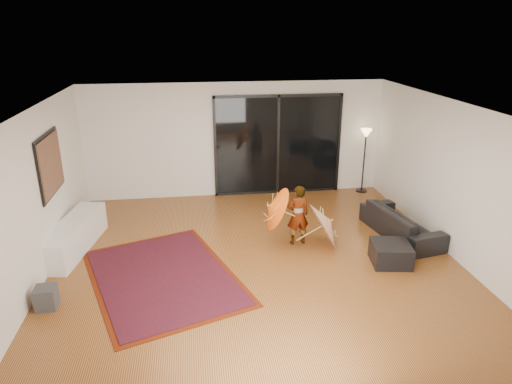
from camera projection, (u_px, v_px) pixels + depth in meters
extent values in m
plane|color=#9D5F2B|center=(257.00, 263.00, 7.96)|extent=(7.00, 7.00, 0.00)
plane|color=white|center=(257.00, 109.00, 7.02)|extent=(7.00, 7.00, 0.00)
plane|color=silver|center=(236.00, 140.00, 10.74)|extent=(7.00, 0.00, 7.00)
plane|color=silver|center=(311.00, 319.00, 4.24)|extent=(7.00, 0.00, 7.00)
plane|color=silver|center=(33.00, 202.00, 7.03)|extent=(0.00, 7.00, 7.00)
plane|color=silver|center=(456.00, 181.00, 7.95)|extent=(0.00, 7.00, 7.00)
cube|color=black|center=(278.00, 145.00, 10.89)|extent=(3.00, 0.04, 2.40)
cube|color=black|center=(279.00, 96.00, 10.47)|extent=(3.06, 0.06, 0.06)
cube|color=black|center=(277.00, 191.00, 11.28)|extent=(3.06, 0.06, 0.06)
cube|color=black|center=(278.00, 145.00, 10.88)|extent=(0.06, 0.06, 2.40)
cube|color=black|center=(50.00, 164.00, 7.86)|extent=(0.02, 1.28, 1.08)
cube|color=#215440|center=(51.00, 164.00, 7.86)|extent=(0.03, 1.18, 0.98)
cube|color=white|center=(74.00, 236.00, 8.36)|extent=(0.85, 2.05, 0.55)
cube|color=#424244|center=(46.00, 297.00, 6.67)|extent=(0.30, 0.30, 0.34)
cube|color=#541907|center=(163.00, 277.00, 7.53)|extent=(3.04, 3.56, 0.01)
cube|color=#641109|center=(163.00, 276.00, 7.52)|extent=(2.83, 3.36, 0.02)
imported|color=black|center=(401.00, 223.00, 8.91)|extent=(1.07, 1.99, 0.55)
cube|color=black|center=(391.00, 253.00, 7.92)|extent=(0.74, 0.74, 0.37)
cylinder|color=black|center=(361.00, 191.00, 11.38)|extent=(0.27, 0.27, 0.03)
cylinder|color=black|center=(364.00, 163.00, 11.13)|extent=(0.03, 0.03, 1.45)
cone|color=#FFD899|center=(366.00, 133.00, 10.87)|extent=(0.27, 0.27, 0.21)
imported|color=#999999|center=(298.00, 215.00, 8.49)|extent=(0.45, 0.32, 1.16)
cone|color=#F0590C|center=(269.00, 210.00, 8.32)|extent=(0.52, 0.83, 0.82)
cylinder|color=tan|center=(269.00, 227.00, 8.44)|extent=(0.46, 0.02, 0.24)
cylinder|color=tan|center=(269.00, 205.00, 8.28)|extent=(0.06, 0.02, 0.04)
cone|color=silver|center=(331.00, 220.00, 8.46)|extent=(0.62, 0.93, 0.90)
cylinder|color=tan|center=(330.00, 238.00, 8.59)|extent=(0.49, 0.02, 0.29)
cylinder|color=tan|center=(331.00, 214.00, 8.42)|extent=(0.06, 0.02, 0.05)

